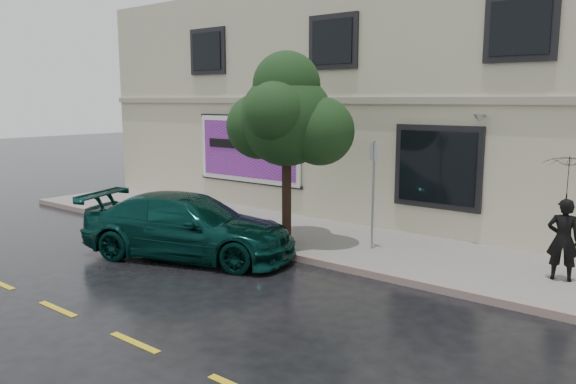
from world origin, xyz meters
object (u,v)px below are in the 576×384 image
Objects in this scene: pedestrian at (563,239)px; street_tree at (287,120)px; car at (189,226)px; fire_hydrant at (181,208)px.

street_tree reaches higher than pedestrian.
fire_hydrant is (-2.75, 2.14, -0.23)m from car.
street_tree is at bearing -3.33° from pedestrian.
street_tree is 4.82m from fire_hydrant.
car is at bearing -41.08° from fire_hydrant.
fire_hydrant is (-4.04, 0.12, -2.64)m from street_tree.
street_tree is (-6.00, -1.05, 2.18)m from pedestrian.
street_tree reaches higher than car.
pedestrian is 10.09m from fire_hydrant.
street_tree is at bearing -52.08° from car.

